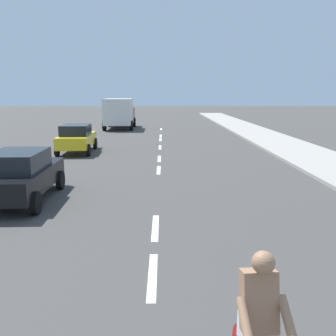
# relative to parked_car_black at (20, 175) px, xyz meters

# --- Properties ---
(ground_plane) EXTENTS (160.00, 160.00, 0.00)m
(ground_plane) POSITION_rel_parked_car_black_xyz_m (4.17, 7.67, -0.84)
(ground_plane) COLOR #423F3D
(sidewalk_strip) EXTENTS (3.60, 80.00, 0.14)m
(sidewalk_strip) POSITION_rel_parked_car_black_xyz_m (12.04, 9.67, -0.77)
(sidewalk_strip) COLOR #9E998E
(sidewalk_strip) RESTS_ON ground
(lane_stripe_2) EXTENTS (0.16, 1.80, 0.01)m
(lane_stripe_2) POSITION_rel_parked_car_black_xyz_m (4.17, -4.79, -0.83)
(lane_stripe_2) COLOR white
(lane_stripe_2) RESTS_ON ground
(lane_stripe_3) EXTENTS (0.16, 1.80, 0.01)m
(lane_stripe_3) POSITION_rel_parked_car_black_xyz_m (4.17, -2.35, -0.83)
(lane_stripe_3) COLOR white
(lane_stripe_3) RESTS_ON ground
(lane_stripe_4) EXTENTS (0.16, 1.80, 0.01)m
(lane_stripe_4) POSITION_rel_parked_car_black_xyz_m (4.17, 4.59, -0.83)
(lane_stripe_4) COLOR white
(lane_stripe_4) RESTS_ON ground
(lane_stripe_5) EXTENTS (0.16, 1.80, 0.01)m
(lane_stripe_5) POSITION_rel_parked_car_black_xyz_m (4.17, 7.41, -0.83)
(lane_stripe_5) COLOR white
(lane_stripe_5) RESTS_ON ground
(lane_stripe_6) EXTENTS (0.16, 1.80, 0.01)m
(lane_stripe_6) POSITION_rel_parked_car_black_xyz_m (4.17, 11.42, -0.83)
(lane_stripe_6) COLOR white
(lane_stripe_6) RESTS_ON ground
(lane_stripe_7) EXTENTS (0.16, 1.80, 0.01)m
(lane_stripe_7) POSITION_rel_parked_car_black_xyz_m (4.17, 15.31, -0.83)
(lane_stripe_7) COLOR white
(lane_stripe_7) RESTS_ON ground
(lane_stripe_8) EXTENTS (0.16, 1.80, 0.01)m
(lane_stripe_8) POSITION_rel_parked_car_black_xyz_m (4.17, 17.61, -0.83)
(lane_stripe_8) COLOR white
(lane_stripe_8) RESTS_ON ground
(lane_stripe_9) EXTENTS (0.16, 1.80, 0.01)m
(lane_stripe_9) POSITION_rel_parked_car_black_xyz_m (4.17, 23.28, -0.83)
(lane_stripe_9) COLOR white
(lane_stripe_9) RESTS_ON ground
(parked_car_black) EXTENTS (1.95, 4.05, 1.57)m
(parked_car_black) POSITION_rel_parked_car_black_xyz_m (0.00, 0.00, 0.00)
(parked_car_black) COLOR black
(parked_car_black) RESTS_ON ground
(parked_car_yellow) EXTENTS (1.97, 3.98, 1.57)m
(parked_car_yellow) POSITION_rel_parked_car_black_xyz_m (-0.48, 9.52, -0.00)
(parked_car_yellow) COLOR gold
(parked_car_yellow) RESTS_ON ground
(delivery_truck) EXTENTS (2.74, 6.27, 2.80)m
(delivery_truck) POSITION_rel_parked_car_black_xyz_m (0.29, 23.69, 0.67)
(delivery_truck) COLOR maroon
(delivery_truck) RESTS_ON ground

